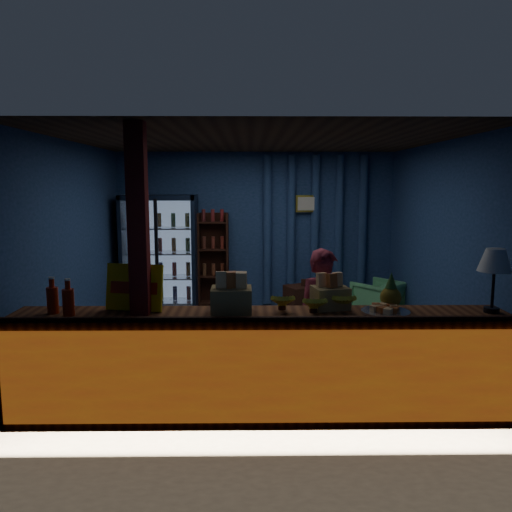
{
  "coord_description": "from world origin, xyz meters",
  "views": [
    {
      "loc": [
        -0.09,
        -6.18,
        2.08
      ],
      "look_at": [
        -0.02,
        -0.2,
        1.21
      ],
      "focal_mm": 35.0,
      "sensor_mm": 36.0,
      "label": 1
    }
  ],
  "objects": [
    {
      "name": "beverage_cooler",
      "position": [
        -1.55,
        1.92,
        0.93
      ],
      "size": [
        1.2,
        0.62,
        1.9
      ],
      "color": "black",
      "rests_on": "ground"
    },
    {
      "name": "soda_bottles",
      "position": [
        -1.74,
        -1.92,
        1.08
      ],
      "size": [
        0.27,
        0.18,
        0.32
      ],
      "color": "#B0250B",
      "rests_on": "counter"
    },
    {
      "name": "green_chair",
      "position": [
        1.9,
        1.35,
        0.3
      ],
      "size": [
        0.91,
        0.91,
        0.6
      ],
      "primitive_type": "imported",
      "rotation": [
        0.0,
        0.0,
        3.84
      ],
      "color": "#60C179",
      "rests_on": "ground"
    },
    {
      "name": "snack_box_left",
      "position": [
        -0.26,
        -1.9,
        1.08
      ],
      "size": [
        0.36,
        0.3,
        0.37
      ],
      "color": "olive",
      "rests_on": "counter"
    },
    {
      "name": "framed_picture",
      "position": [
        0.85,
        2.1,
        1.75
      ],
      "size": [
        0.36,
        0.04,
        0.28
      ],
      "color": "gold",
      "rests_on": "room_walls"
    },
    {
      "name": "bottle_shelf",
      "position": [
        -0.7,
        2.06,
        0.79
      ],
      "size": [
        0.5,
        0.28,
        1.6
      ],
      "color": "#331910",
      "rests_on": "ground"
    },
    {
      "name": "snack_box_centre",
      "position": [
        0.64,
        -1.74,
        1.07
      ],
      "size": [
        0.36,
        0.31,
        0.33
      ],
      "color": "olive",
      "rests_on": "counter"
    },
    {
      "name": "shopkeeper",
      "position": [
        0.64,
        -1.38,
        0.72
      ],
      "size": [
        0.54,
        0.36,
        1.45
      ],
      "primitive_type": "imported",
      "rotation": [
        0.0,
        0.0,
        0.03
      ],
      "color": "maroon",
      "rests_on": "ground"
    },
    {
      "name": "ground",
      "position": [
        0.0,
        0.0,
        0.0
      ],
      "size": [
        4.6,
        4.6,
        0.0
      ],
      "primitive_type": "plane",
      "color": "#515154",
      "rests_on": "ground"
    },
    {
      "name": "pineapple",
      "position": [
        1.19,
        -1.76,
        1.09
      ],
      "size": [
        0.19,
        0.19,
        0.33
      ],
      "color": "olive",
      "rests_on": "counter"
    },
    {
      "name": "side_table",
      "position": [
        0.76,
        1.47,
        0.25
      ],
      "size": [
        0.66,
        0.59,
        0.6
      ],
      "color": "#331910",
      "rests_on": "ground"
    },
    {
      "name": "room_walls",
      "position": [
        0.0,
        0.0,
        1.57
      ],
      "size": [
        4.6,
        4.6,
        4.6
      ],
      "color": "navy",
      "rests_on": "ground"
    },
    {
      "name": "banana_bunches",
      "position": [
        0.47,
        -1.85,
        1.04
      ],
      "size": [
        0.79,
        0.3,
        0.17
      ],
      "color": "yellow",
      "rests_on": "counter"
    },
    {
      "name": "counter",
      "position": [
        0.0,
        -1.91,
        0.48
      ],
      "size": [
        4.4,
        0.57,
        0.99
      ],
      "color": "brown",
      "rests_on": "ground"
    },
    {
      "name": "yellow_sign",
      "position": [
        -1.13,
        -1.79,
        1.16
      ],
      "size": [
        0.54,
        0.21,
        0.42
      ],
      "color": "yellow",
      "rests_on": "counter"
    },
    {
      "name": "curtain_folds",
      "position": [
        1.0,
        2.14,
        1.3
      ],
      "size": [
        1.74,
        0.14,
        2.5
      ],
      "color": "navy",
      "rests_on": "room_walls"
    },
    {
      "name": "pastry_tray",
      "position": [
        1.1,
        -1.92,
        0.97
      ],
      "size": [
        0.43,
        0.43,
        0.07
      ],
      "color": "silver",
      "rests_on": "counter"
    },
    {
      "name": "table_lamp",
      "position": [
        2.05,
        -1.9,
        1.4
      ],
      "size": [
        0.29,
        0.29,
        0.57
      ],
      "color": "black",
      "rests_on": "counter"
    },
    {
      "name": "support_post",
      "position": [
        -1.05,
        -1.9,
        1.3
      ],
      "size": [
        0.16,
        0.16,
        2.6
      ],
      "primitive_type": "cube",
      "color": "maroon",
      "rests_on": "ground"
    }
  ]
}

